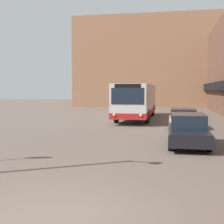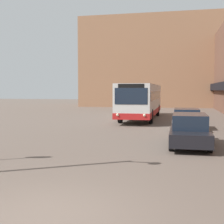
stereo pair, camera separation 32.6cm
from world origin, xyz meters
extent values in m
plane|color=#66564C|center=(0.00, 0.00, 0.00)|extent=(160.00, 160.00, 0.00)
cube|color=#996B4C|center=(0.00, 45.19, 7.06)|extent=(26.00, 8.00, 14.11)
cube|color=silver|center=(-0.67, 22.33, 1.80)|extent=(2.69, 12.43, 2.62)
cube|color=red|center=(-0.67, 22.33, 0.72)|extent=(2.71, 12.45, 0.46)
cube|color=#192333|center=(-0.67, 22.33, 2.17)|extent=(2.71, 11.44, 0.72)
cube|color=#192333|center=(-0.67, 16.10, 2.19)|extent=(2.36, 0.03, 1.18)
cube|color=black|center=(-0.67, 16.10, 2.93)|extent=(1.88, 0.03, 0.28)
sphere|color=#F2EAC6|center=(-1.64, 16.09, 0.84)|extent=(0.20, 0.20, 0.20)
sphere|color=#F2EAC6|center=(0.30, 16.09, 0.84)|extent=(0.20, 0.20, 0.20)
cylinder|color=black|center=(-1.89, 18.47, 0.58)|extent=(0.28, 1.16, 1.16)
cylinder|color=black|center=(0.55, 18.47, 0.58)|extent=(0.28, 1.16, 1.16)
cylinder|color=black|center=(-1.89, 26.18, 0.58)|extent=(0.28, 1.16, 1.16)
cylinder|color=black|center=(0.55, 26.18, 0.58)|extent=(0.28, 1.16, 1.16)
cube|color=black|center=(3.20, 9.10, 0.54)|extent=(1.76, 4.70, 0.56)
cube|color=#192333|center=(3.20, 9.21, 1.16)|extent=(1.55, 2.59, 0.67)
cylinder|color=black|center=(4.00, 7.64, 0.32)|extent=(0.20, 0.65, 0.65)
cylinder|color=black|center=(2.40, 7.64, 0.32)|extent=(0.20, 0.65, 0.65)
cylinder|color=black|center=(4.00, 10.55, 0.32)|extent=(0.20, 0.65, 0.65)
cylinder|color=black|center=(2.40, 10.55, 0.32)|extent=(0.20, 0.65, 0.65)
cube|color=#B7B7BC|center=(3.20, 15.56, 0.50)|extent=(1.84, 4.26, 0.50)
cube|color=#192333|center=(3.20, 15.66, 1.06)|extent=(1.62, 2.35, 0.62)
cylinder|color=black|center=(4.04, 14.23, 0.31)|extent=(0.20, 0.62, 0.62)
cylinder|color=black|center=(2.36, 14.23, 0.31)|extent=(0.20, 0.62, 0.62)
cylinder|color=black|center=(4.04, 16.88, 0.31)|extent=(0.20, 0.62, 0.62)
cylinder|color=black|center=(2.36, 16.88, 0.31)|extent=(0.20, 0.62, 0.62)
camera|label=1|loc=(2.41, -5.94, 2.62)|focal=50.00mm
camera|label=2|loc=(2.73, -5.88, 2.62)|focal=50.00mm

